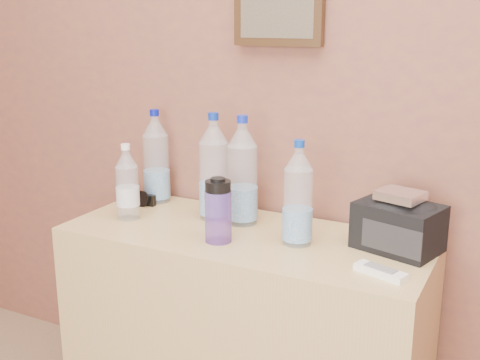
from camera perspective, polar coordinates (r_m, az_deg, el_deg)
name	(u,v)px	position (r m, az deg, el deg)	size (l,w,h in m)	color
picture_frame	(278,5)	(1.97, 3.66, 16.19)	(0.30, 0.03, 0.25)	#382311
dresser	(244,336)	(2.03, 0.43, -14.58)	(1.14, 0.48, 0.71)	#9D7D59
pet_large_a	(156,161)	(2.18, -7.96, 1.76)	(0.09, 0.09, 0.34)	silver
pet_large_b	(214,172)	(1.98, -2.48, 0.72)	(0.10, 0.10, 0.36)	white
pet_large_c	(242,177)	(1.93, 0.21, 0.33)	(0.10, 0.10, 0.35)	#A6BAD6
pet_large_d	(298,199)	(1.76, 5.51, -1.78)	(0.08, 0.08, 0.31)	white
pet_small	(127,186)	(2.02, -10.63, -0.59)	(0.07, 0.07, 0.25)	#ADCFE0
nalgene_bottle	(218,210)	(1.78, -2.08, -2.90)	(0.08, 0.08, 0.20)	#6338A7
sunglasses	(136,198)	(2.20, -9.84, -1.73)	(0.16, 0.06, 0.04)	black
ac_remote	(380,272)	(1.62, 13.17, -8.48)	(0.14, 0.05, 0.02)	white
toiletry_bag	(399,224)	(1.79, 14.80, -4.04)	(0.23, 0.16, 0.15)	black
foil_packet	(400,195)	(1.74, 14.97, -1.41)	(0.12, 0.10, 0.02)	white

